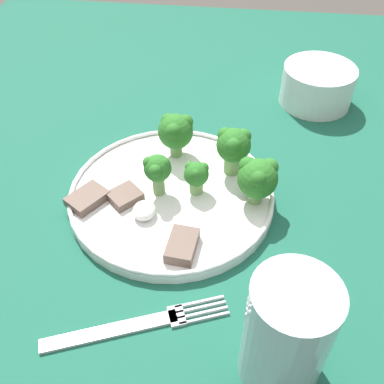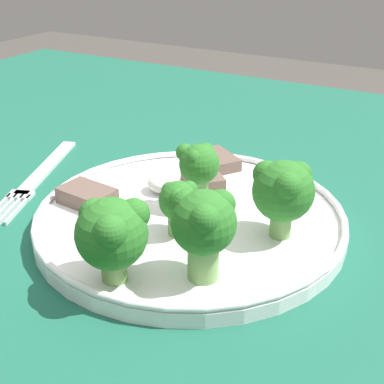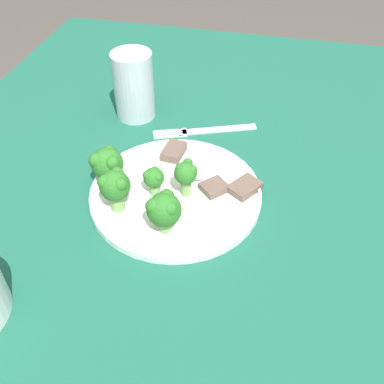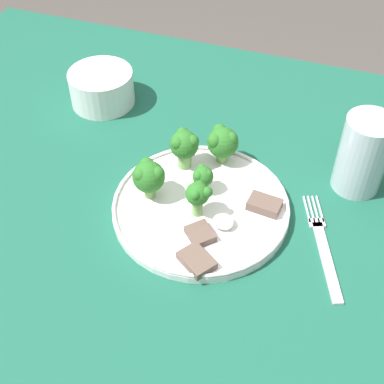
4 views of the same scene
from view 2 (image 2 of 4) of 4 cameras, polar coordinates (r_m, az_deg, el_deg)
The scene contains 12 objects.
table at distance 0.54m, azimuth 0.68°, elevation -12.16°, with size 1.30×0.98×0.78m.
dinner_plate at distance 0.47m, azimuth -0.42°, elevation -2.69°, with size 0.27×0.27×0.02m.
fork at distance 0.58m, azimuth -16.09°, elevation 1.59°, with size 0.09×0.19×0.00m.
broccoli_floret_near_rim_left at distance 0.47m, azimuth 0.45°, elevation 2.95°, with size 0.04×0.04×0.06m.
broccoli_floret_center_left at distance 0.37m, azimuth -8.29°, elevation -4.35°, with size 0.05×0.05×0.06m.
broccoli_floret_back_left at distance 0.42m, azimuth 9.73°, elevation 0.23°, with size 0.05×0.05×0.07m.
broccoli_floret_front_left at distance 0.37m, azimuth 1.25°, elevation -3.43°, with size 0.05×0.05×0.07m.
broccoli_floret_center_back at distance 0.43m, azimuth -1.44°, elevation -1.08°, with size 0.03×0.03×0.05m.
meat_slice_front_slice at distance 0.52m, azimuth 1.17°, elevation 1.32°, with size 0.05×0.05×0.01m.
meat_slice_middle_slice at distance 0.49m, azimuth -11.13°, elevation -0.41°, with size 0.05×0.04×0.01m.
meat_slice_rear_slice at distance 0.56m, azimuth 2.50°, elevation 3.37°, with size 0.06×0.06×0.01m.
sauce_dollop at distance 0.50m, azimuth -3.01°, elevation 0.95°, with size 0.03×0.03×0.02m.
Camera 2 is at (-0.20, 0.37, 1.02)m, focal length 50.00 mm.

